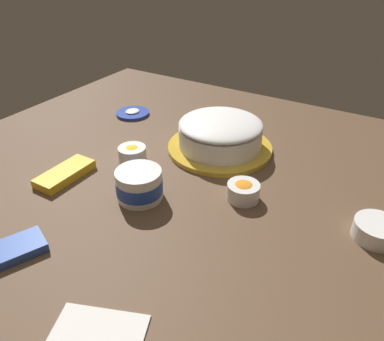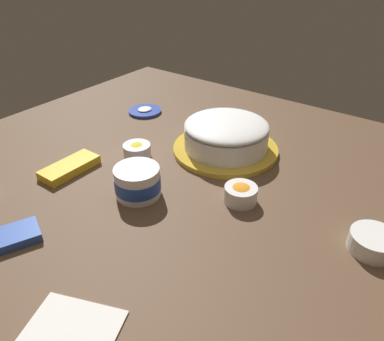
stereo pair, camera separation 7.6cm
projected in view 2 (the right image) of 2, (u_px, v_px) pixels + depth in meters
ground_plane at (170, 203)px, 0.89m from camera, size 1.54×1.54×0.00m
frosted_cake at (226, 137)px, 1.08m from camera, size 0.31×0.31×0.10m
frosting_tub at (137, 181)px, 0.90m from camera, size 0.11×0.11×0.07m
frosting_tub_lid at (145, 111)px, 1.34m from camera, size 0.12×0.12×0.02m
sprinkle_bowl_orange at (241, 193)px, 0.88m from camera, size 0.08×0.08×0.04m
sprinkle_bowl_rainbow at (374, 242)px, 0.75m from camera, size 0.10×0.10×0.04m
sprinkle_bowl_yellow at (137, 150)px, 1.06m from camera, size 0.08×0.08×0.04m
candy_box_lower at (70, 167)px, 1.00m from camera, size 0.16×0.07×0.02m
candy_box_upper at (0, 241)px, 0.77m from camera, size 0.17×0.13×0.02m
paper_napkin at (65, 340)px, 0.59m from camera, size 0.19×0.19×0.01m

